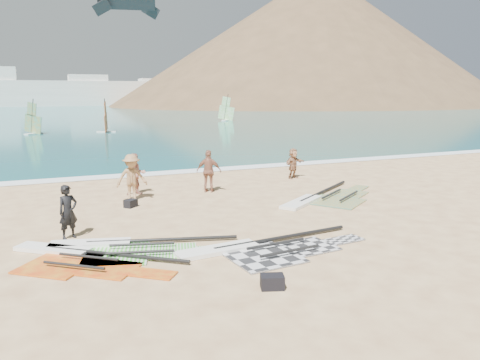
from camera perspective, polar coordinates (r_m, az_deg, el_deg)
name	(u,v)px	position (r m, az deg, el deg)	size (l,w,h in m)	color
ground	(270,235)	(14.74, 3.73, -6.67)	(300.00, 300.00, 0.00)	#DFB983
sea	(60,108)	(144.71, -21.13, 8.19)	(300.00, 240.00, 0.06)	#0D5C61
surf_line	(168,173)	(26.00, -8.74, 0.82)	(300.00, 1.20, 0.04)	white
far_town	(1,92)	(162.76, -27.14, 9.52)	(160.00, 8.00, 12.00)	white
headland_main	(317,105)	(169.39, 9.33, 9.01)	(143.00, 143.00, 45.00)	brown
headland_minor	(377,103)	(198.16, 16.39, 8.94)	(70.00, 70.00, 28.00)	brown
rig_grey	(261,249)	(13.27, 2.54, -8.41)	(5.69, 2.35, 0.20)	#27272A
rig_green	(126,248)	(13.74, -13.68, -8.04)	(5.32, 2.85, 0.20)	green
rig_orange	(325,198)	(19.75, 10.35, -2.20)	(5.91, 4.49, 0.20)	#FFA018
rig_red	(76,258)	(13.28, -19.39, -9.01)	(4.29, 4.26, 0.20)	red
gear_bag_near	(131,203)	(18.59, -13.18, -2.79)	(0.47, 0.34, 0.30)	black
gear_bag_far	(272,282)	(10.85, 3.96, -12.27)	(0.53, 0.37, 0.32)	black
person_wetsuit	(68,212)	(15.05, -20.23, -3.68)	(0.60, 0.40, 1.66)	black
beachgoer_left	(136,174)	(20.71, -12.59, 0.70)	(0.87, 0.68, 1.80)	tan
beachgoer_mid	(132,178)	(19.53, -13.07, 0.28)	(1.24, 0.71, 1.92)	#9E764C
beachgoer_back	(209,171)	(20.74, -3.81, 1.08)	(1.11, 0.46, 1.89)	#9C624A
beachgoer_right	(293,163)	(24.22, 6.51, 2.03)	(1.45, 0.46, 1.57)	#A67453
windsurfer_left	(33,124)	(54.05, -23.94, 6.30)	(1.90, 1.87, 3.77)	white
windsurfer_centre	(106,122)	(54.03, -16.03, 6.79)	(2.15, 2.46, 3.77)	white
windsurfer_right	(226,113)	(73.61, -1.70, 8.18)	(2.08, 2.12, 4.18)	white
kitesurf_kite	(127,4)	(56.31, -13.65, 20.08)	(7.29, 2.16, 2.41)	black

